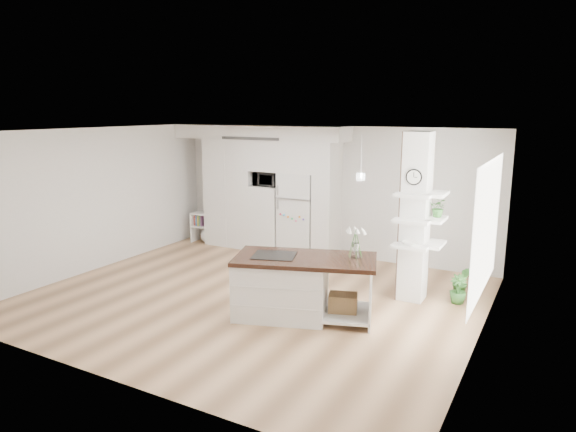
% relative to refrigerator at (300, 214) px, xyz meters
% --- Properties ---
extents(floor, '(7.00, 6.00, 0.01)m').
position_rel_refrigerator_xyz_m(floor, '(0.53, -2.68, -0.88)').
color(floor, tan).
rests_on(floor, ground).
extents(room, '(7.04, 6.04, 2.72)m').
position_rel_refrigerator_xyz_m(room, '(0.53, -2.68, 0.98)').
color(room, white).
rests_on(room, ground).
extents(cabinet_wall, '(4.00, 0.71, 2.70)m').
position_rel_refrigerator_xyz_m(cabinet_wall, '(-0.92, -0.01, 0.63)').
color(cabinet_wall, white).
rests_on(cabinet_wall, floor).
extents(refrigerator, '(0.78, 0.69, 1.75)m').
position_rel_refrigerator_xyz_m(refrigerator, '(0.00, 0.00, 0.00)').
color(refrigerator, white).
rests_on(refrigerator, floor).
extents(column, '(0.69, 0.90, 2.70)m').
position_rel_refrigerator_xyz_m(column, '(2.90, -1.55, 0.48)').
color(column, silver).
rests_on(column, floor).
extents(window, '(0.00, 2.40, 2.40)m').
position_rel_refrigerator_xyz_m(window, '(4.00, -2.38, 0.62)').
color(window, white).
rests_on(window, room).
extents(pendant_light, '(0.12, 0.12, 0.10)m').
position_rel_refrigerator_xyz_m(pendant_light, '(2.23, -2.53, 1.24)').
color(pendant_light, white).
rests_on(pendant_light, room).
extents(kitchen_island, '(2.25, 1.57, 1.49)m').
position_rel_refrigerator_xyz_m(kitchen_island, '(1.41, -3.07, -0.39)').
color(kitchen_island, white).
rests_on(kitchen_island, floor).
extents(bookshelf, '(0.61, 0.38, 0.69)m').
position_rel_refrigerator_xyz_m(bookshelf, '(-2.36, -0.18, -0.57)').
color(bookshelf, white).
rests_on(bookshelf, floor).
extents(floor_plant_a, '(0.36, 0.33, 0.53)m').
position_rel_refrigerator_xyz_m(floor_plant_a, '(3.52, -1.04, -0.61)').
color(floor_plant_a, '#2E6428').
rests_on(floor_plant_a, floor).
extents(floor_plant_b, '(0.28, 0.28, 0.47)m').
position_rel_refrigerator_xyz_m(floor_plant_b, '(3.52, -1.34, -0.64)').
color(floor_plant_b, '#2E6428').
rests_on(floor_plant_b, floor).
extents(microwave, '(0.54, 0.37, 0.30)m').
position_rel_refrigerator_xyz_m(microwave, '(-0.75, -0.06, 0.69)').
color(microwave, '#2D2D2D').
rests_on(microwave, cabinet_wall).
extents(shelf_plant, '(0.27, 0.23, 0.30)m').
position_rel_refrigerator_xyz_m(shelf_plant, '(3.15, -1.38, 0.65)').
color(shelf_plant, '#2E6428').
rests_on(shelf_plant, column).
extents(decor_bowl, '(0.22, 0.22, 0.05)m').
position_rel_refrigerator_xyz_m(decor_bowl, '(2.82, -1.78, 0.13)').
color(decor_bowl, white).
rests_on(decor_bowl, column).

